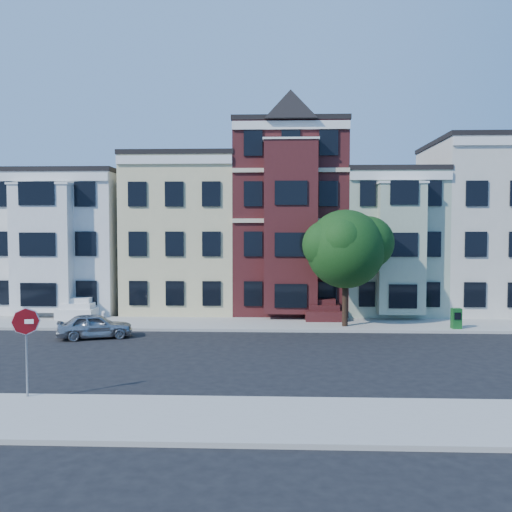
{
  "coord_description": "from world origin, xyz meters",
  "views": [
    {
      "loc": [
        -0.69,
        -24.19,
        5.67
      ],
      "look_at": [
        -1.82,
        3.78,
        4.2
      ],
      "focal_mm": 40.0,
      "sensor_mm": 36.0,
      "label": 1
    }
  ],
  "objects_px": {
    "street_tree": "(345,254)",
    "parked_car": "(95,326)",
    "fire_hydrant": "(104,321)",
    "stop_sign": "(26,347)",
    "newspaper_box": "(456,318)"
  },
  "relations": [
    {
      "from": "street_tree",
      "to": "newspaper_box",
      "type": "relative_size",
      "value": 7.24
    },
    {
      "from": "street_tree",
      "to": "parked_car",
      "type": "distance_m",
      "value": 13.8
    },
    {
      "from": "street_tree",
      "to": "stop_sign",
      "type": "bearing_deg",
      "value": -131.1
    },
    {
      "from": "newspaper_box",
      "to": "stop_sign",
      "type": "distance_m",
      "value": 21.99
    },
    {
      "from": "fire_hydrant",
      "to": "street_tree",
      "type": "bearing_deg",
      "value": 4.02
    },
    {
      "from": "stop_sign",
      "to": "fire_hydrant",
      "type": "bearing_deg",
      "value": 86.62
    },
    {
      "from": "parked_car",
      "to": "fire_hydrant",
      "type": "bearing_deg",
      "value": -12.23
    },
    {
      "from": "fire_hydrant",
      "to": "stop_sign",
      "type": "height_order",
      "value": "stop_sign"
    },
    {
      "from": "parked_car",
      "to": "fire_hydrant",
      "type": "xyz_separation_m",
      "value": [
        -0.23,
        2.26,
        -0.13
      ]
    },
    {
      "from": "fire_hydrant",
      "to": "parked_car",
      "type": "bearing_deg",
      "value": -84.1
    },
    {
      "from": "fire_hydrant",
      "to": "stop_sign",
      "type": "xyz_separation_m",
      "value": [
        1.4,
        -12.6,
        1.28
      ]
    },
    {
      "from": "parked_car",
      "to": "stop_sign",
      "type": "bearing_deg",
      "value": 168.3
    },
    {
      "from": "street_tree",
      "to": "fire_hydrant",
      "type": "height_order",
      "value": "street_tree"
    },
    {
      "from": "newspaper_box",
      "to": "stop_sign",
      "type": "relative_size",
      "value": 0.34
    },
    {
      "from": "parked_car",
      "to": "fire_hydrant",
      "type": "relative_size",
      "value": 5.22
    }
  ]
}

